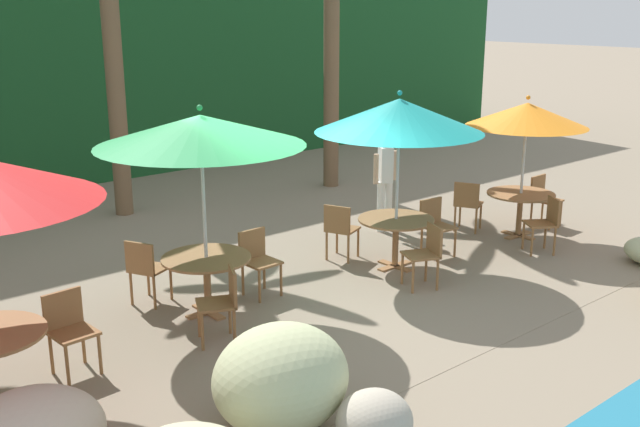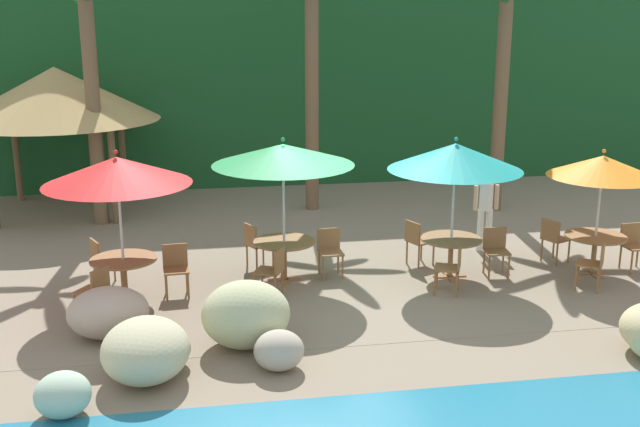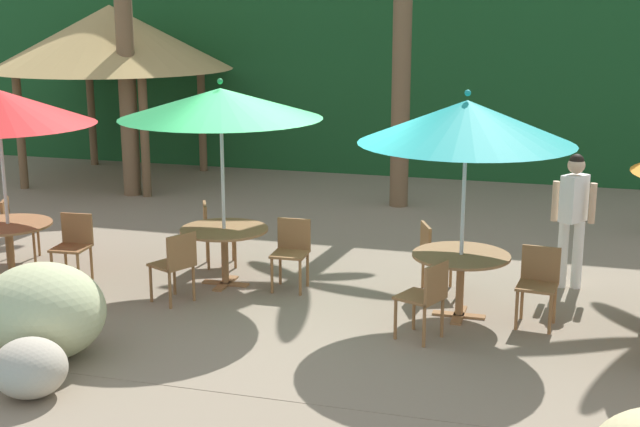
% 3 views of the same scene
% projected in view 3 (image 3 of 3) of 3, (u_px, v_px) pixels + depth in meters
% --- Properties ---
extents(ground_plane, '(120.00, 120.00, 0.00)m').
position_uv_depth(ground_plane, '(297.00, 301.00, 10.40)').
color(ground_plane, gray).
extents(terrace_deck, '(18.00, 5.20, 0.01)m').
position_uv_depth(terrace_deck, '(297.00, 300.00, 10.40)').
color(terrace_deck, gray).
rests_on(terrace_deck, ground).
extents(foliage_backdrop, '(28.00, 2.40, 6.00)m').
position_uv_depth(foliage_backdrop, '(425.00, 26.00, 18.10)').
color(foliage_backdrop, '#194C23').
rests_on(foliage_backdrop, ground).
extents(dining_table_red, '(1.10, 1.10, 0.74)m').
position_uv_depth(dining_table_red, '(9.00, 233.00, 11.07)').
color(dining_table_red, olive).
rests_on(dining_table_red, ground).
extents(chair_red_seaward, '(0.45, 0.46, 0.87)m').
position_uv_depth(chair_red_seaward, '(74.00, 242.00, 11.01)').
color(chair_red_seaward, olive).
rests_on(chair_red_seaward, ground).
extents(chair_red_inland, '(0.56, 0.56, 0.87)m').
position_uv_depth(chair_red_inland, '(15.00, 224.00, 11.90)').
color(chair_red_inland, olive).
rests_on(chair_red_inland, ground).
extents(umbrella_green, '(2.48, 2.48, 2.60)m').
position_uv_depth(umbrella_green, '(221.00, 103.00, 10.44)').
color(umbrella_green, silver).
rests_on(umbrella_green, ground).
extents(dining_table_green, '(1.10, 1.10, 0.74)m').
position_uv_depth(dining_table_green, '(224.00, 238.00, 10.84)').
color(dining_table_green, olive).
rests_on(dining_table_green, ground).
extents(chair_green_seaward, '(0.43, 0.44, 0.87)m').
position_uv_depth(chair_green_seaward, '(292.00, 248.00, 10.75)').
color(chair_green_seaward, olive).
rests_on(chair_green_seaward, ground).
extents(chair_green_inland, '(0.57, 0.56, 0.87)m').
position_uv_depth(chair_green_inland, '(214.00, 229.00, 11.66)').
color(chair_green_inland, olive).
rests_on(chair_green_inland, ground).
extents(chair_green_left, '(0.57, 0.56, 0.87)m').
position_uv_depth(chair_green_left, '(176.00, 262.00, 10.19)').
color(chair_green_left, olive).
rests_on(chair_green_left, ground).
extents(umbrella_teal, '(2.37, 2.37, 2.58)m').
position_uv_depth(umbrella_teal, '(467.00, 122.00, 9.35)').
color(umbrella_teal, silver).
rests_on(umbrella_teal, ground).
extents(dining_table_teal, '(1.10, 1.10, 0.74)m').
position_uv_depth(dining_table_teal, '(461.00, 265.00, 9.74)').
color(dining_table_teal, olive).
rests_on(dining_table_teal, ground).
extents(chair_teal_seaward, '(0.46, 0.47, 0.87)m').
position_uv_depth(chair_teal_seaward, '(539.00, 280.00, 9.53)').
color(chair_teal_seaward, olive).
rests_on(chair_teal_seaward, ground).
extents(chair_teal_inland, '(0.56, 0.55, 0.87)m').
position_uv_depth(chair_teal_inland, '(434.00, 253.00, 10.57)').
color(chair_teal_inland, olive).
rests_on(chair_teal_inland, ground).
extents(chair_teal_left, '(0.56, 0.55, 0.87)m').
position_uv_depth(chair_teal_left, '(427.00, 294.00, 9.06)').
color(chair_teal_left, olive).
rests_on(chair_teal_left, ground).
extents(palapa_hut, '(4.72, 4.72, 3.43)m').
position_uv_depth(palapa_hut, '(111.00, 38.00, 16.85)').
color(palapa_hut, brown).
rests_on(palapa_hut, ground).
extents(waiter_in_white, '(0.52, 0.39, 1.70)m').
position_uv_depth(waiter_in_white, '(573.00, 211.00, 10.64)').
color(waiter_in_white, white).
rests_on(waiter_in_white, ground).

